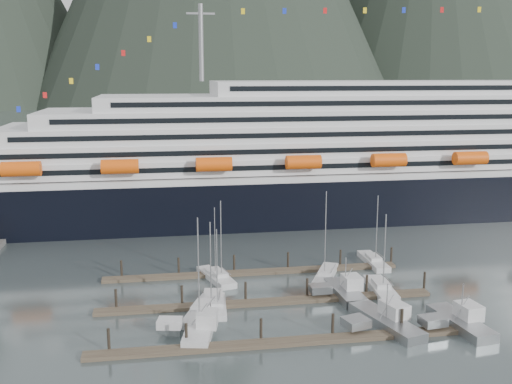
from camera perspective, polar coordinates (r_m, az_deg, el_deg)
ground at (r=84.49m, az=4.89°, el=-11.09°), size 1600.00×1600.00×0.00m
cruise_ship at (r=141.12m, az=11.40°, el=2.90°), size 210.00×30.40×50.30m
dock_near at (r=74.47m, az=3.02°, el=-14.01°), size 48.18×2.28×3.20m
dock_mid at (r=86.16m, az=1.16°, el=-10.37°), size 48.18×2.28×3.20m
dock_far at (r=98.18m, az=-0.22°, el=-7.61°), size 48.18×2.28×3.20m
sailboat_a at (r=85.38m, az=-4.24°, el=-10.53°), size 4.03×9.55×12.87m
sailboat_b at (r=82.70m, az=-5.21°, el=-11.28°), size 6.22×10.85×14.25m
sailboat_c at (r=84.23m, az=-3.70°, el=-10.85°), size 2.94×8.64×12.06m
sailboat_d at (r=96.92m, az=6.64°, el=-7.87°), size 6.74×10.42×14.67m
sailboat_e at (r=96.25m, az=-4.10°, el=-7.97°), size 4.84×8.89×12.07m
sailboat_f at (r=95.12m, az=-3.49°, el=-8.19°), size 4.59×9.21×13.48m
sailboat_g at (r=104.85m, az=11.11°, el=-6.52°), size 2.57×10.13×12.56m
sailboat_h at (r=92.20m, az=11.81°, el=-9.06°), size 3.58×10.01×12.67m
trawler_b at (r=76.89m, az=-5.48°, el=-12.76°), size 7.90×10.26×6.35m
trawler_c at (r=80.47m, az=12.20°, el=-11.85°), size 9.62×12.81×6.30m
trawler_d at (r=82.63m, az=18.85°, el=-11.58°), size 8.35×11.23×6.45m
trawler_e at (r=89.46m, az=8.41°, el=-9.29°), size 7.70×10.10×6.44m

